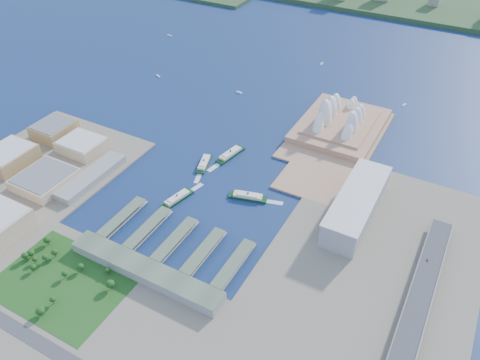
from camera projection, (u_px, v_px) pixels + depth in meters
The scene contains 23 objects.
ground at pixel (198, 205), 641.67m from camera, with size 3000.00×3000.00×0.00m, color #101D4C.
west_land at pixel (10, 191), 663.17m from camera, with size 220.00×390.00×3.00m, color #7A705E.
south_land at pixel (91, 318), 496.25m from camera, with size 720.00×180.00×3.00m, color #7A705E.
east_land at pixel (357, 299), 515.45m from camera, with size 240.00×500.00×3.00m, color #7A705E.
peninsula at pixel (337, 134), 778.91m from camera, with size 135.00×220.00×3.00m, color tan.
far_shore at pixel (388, 1), 1312.22m from camera, with size 2200.00×260.00×12.00m, color #2D4926.
opera_house at pixel (342, 113), 774.74m from camera, with size 134.00×180.00×58.00m, color white, non-canonical shape.
toaster_building at pixel (357, 205), 610.17m from camera, with size 45.00×155.00×35.00m, color gray.
expressway at pixel (411, 325), 481.25m from camera, with size 26.00×340.00×11.85m, color gray, non-canonical shape.
west_buildings at pixel (27, 169), 677.96m from camera, with size 200.00×280.00×27.00m, color #A48452, non-canonical shape.
ferry_wharves at pixel (175, 240), 581.88m from camera, with size 184.00×90.00×9.30m, color #4F5F48, non-canonical shape.
terminal_building at pixel (145, 271), 537.53m from camera, with size 200.00×28.00×12.00m, color gray.
park at pixel (62, 278), 526.85m from camera, with size 150.00×110.00×16.00m, color #194714, non-canonical shape.
ferry_a at pixel (204, 162), 712.24m from camera, with size 12.84×50.46×9.54m, color #0D371A, non-canonical shape.
ferry_b at pixel (230, 153), 729.99m from camera, with size 14.29×56.13×10.61m, color #0D371A, non-canonical shape.
ferry_c at pixel (177, 197), 646.53m from camera, with size 13.29×52.21×9.87m, color #0D371A, non-canonical shape.
ferry_d at pixel (248, 195), 649.79m from camera, with size 13.71×53.86×10.18m, color #0D371A, non-canonical shape.
boat_a at pixel (158, 76), 952.91m from camera, with size 3.26×13.04×2.51m, color white, non-canonical shape.
boat_b at pixel (239, 92), 896.40m from camera, with size 3.89×11.12×3.00m, color white, non-canonical shape.
boat_c at pixel (404, 105), 858.39m from camera, with size 3.29×11.28×2.54m, color white, non-canonical shape.
boat_d at pixel (170, 35), 1126.09m from camera, with size 3.09×14.13×2.38m, color white, non-canonical shape.
boat_e at pixel (322, 63), 999.23m from camera, with size 3.65×11.48×2.82m, color white, non-canonical shape.
car_c at pixel (427, 260), 541.63m from camera, with size 1.76×4.32×1.25m, color slate.
Camera 1 is at (282.83, -395.47, 423.98)m, focal length 35.00 mm.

